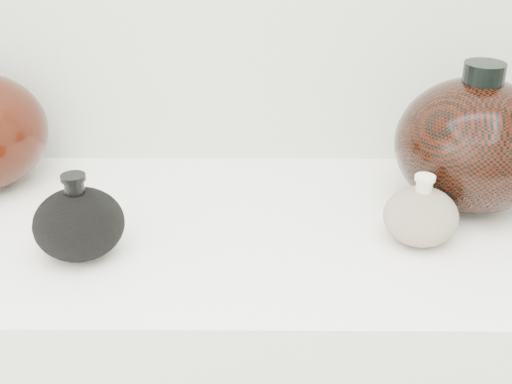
{
  "coord_description": "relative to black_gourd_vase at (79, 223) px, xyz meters",
  "views": [
    {
      "loc": [
        0.02,
        0.02,
        1.42
      ],
      "look_at": [
        0.01,
        0.92,
        0.97
      ],
      "focal_mm": 50.0,
      "sensor_mm": 36.0,
      "label": 1
    }
  ],
  "objects": [
    {
      "name": "right_round_pot",
      "position": [
        0.57,
        0.16,
        0.05
      ],
      "size": [
        0.25,
        0.25,
        0.23
      ],
      "color": "black",
      "rests_on": "display_counter"
    },
    {
      "name": "black_gourd_vase",
      "position": [
        0.0,
        0.0,
        0.0
      ],
      "size": [
        0.15,
        0.15,
        0.12
      ],
      "color": "black",
      "rests_on": "display_counter"
    },
    {
      "name": "cream_gourd_vase",
      "position": [
        0.48,
        0.04,
        -0.01
      ],
      "size": [
        0.14,
        0.14,
        0.1
      ],
      "color": "beige",
      "rests_on": "display_counter"
    },
    {
      "name": "room",
      "position": [
        0.23,
        -0.6,
        0.35
      ],
      "size": [
        3.04,
        2.42,
        2.64
      ],
      "color": "slate",
      "rests_on": "ground"
    }
  ]
}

